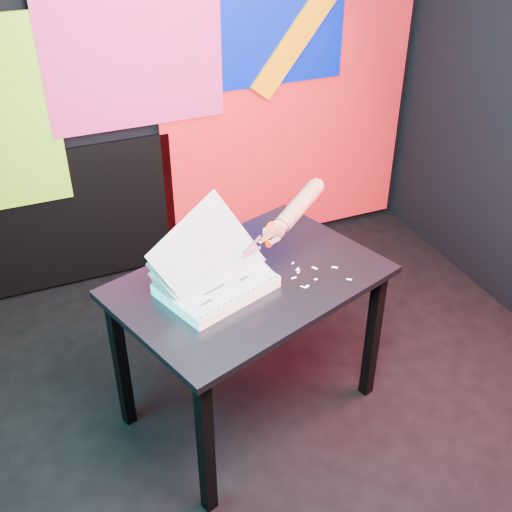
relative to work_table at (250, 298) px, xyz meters
name	(u,v)px	position (x,y,z in m)	size (l,w,h in m)	color
room	(302,154)	(0.15, -0.14, 0.70)	(3.01, 3.01, 2.71)	black
backdrop	(195,115)	(0.21, 1.32, 0.31)	(2.88, 0.05, 2.08)	red
work_table	(250,298)	(0.00, 0.00, 0.00)	(1.27, 1.04, 0.75)	black
printout_stack	(216,283)	(-0.16, -0.02, 0.14)	(0.53, 0.43, 0.39)	silver
scissors	(268,236)	(0.11, 0.07, 0.24)	(0.19, 0.12, 0.12)	silver
hand_forearm	(296,209)	(0.29, 0.18, 0.28)	(0.38, 0.25, 0.16)	brown
paper_clippings	(312,274)	(0.25, -0.08, 0.10)	(0.23, 0.22, 0.00)	white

